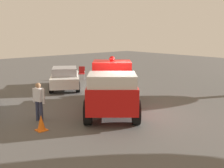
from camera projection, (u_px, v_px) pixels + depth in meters
The scene contains 8 objects.
ground_plane at pixel (124, 112), 13.38m from camera, with size 60.00×60.00×0.00m, color #514F4C.
vintage_fire_truck at pixel (112, 87), 13.37m from camera, with size 5.89×5.58×2.59m.
classic_hot_rod at pixel (65, 77), 18.91m from camera, with size 4.66×3.94×1.46m.
lawn_chair_near_truck at pixel (123, 84), 17.29m from camera, with size 0.57×0.58×1.02m.
lawn_chair_by_car at pixel (82, 72), 22.46m from camera, with size 0.69×0.69×1.02m.
spectator_seated at pixel (122, 82), 17.35m from camera, with size 0.58×0.45×1.29m.
spectator_standing at pixel (39, 99), 11.89m from camera, with size 0.64×0.38×1.68m.
traffic_cone at pixel (41, 123), 10.84m from camera, with size 0.40×0.40×0.64m.
Camera 1 is at (-9.24, 9.01, 3.82)m, focal length 44.76 mm.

